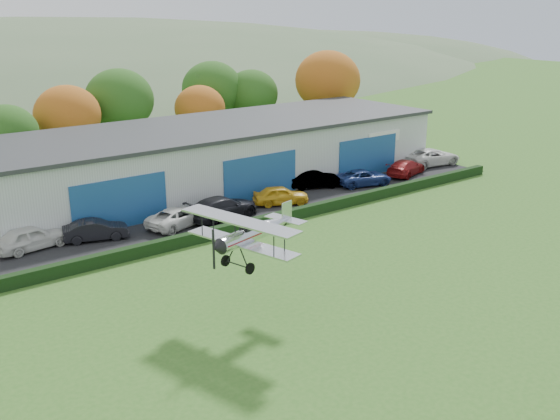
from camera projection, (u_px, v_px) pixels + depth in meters
ground at (432, 315)px, 32.24m from camera, size 300.00×300.00×0.00m
apron at (247, 205)px, 49.91m from camera, size 48.00×9.00×0.05m
hedge at (284, 216)px, 46.15m from camera, size 46.00×0.60×0.80m
hangar at (221, 154)px, 55.56m from camera, size 40.60×12.60×5.30m
tree_belt at (114, 107)px, 61.88m from camera, size 75.70×13.22×10.12m
car_0 at (31, 238)px, 40.64m from camera, size 4.86×2.50×1.58m
car_1 at (96, 230)px, 42.31m from camera, size 4.49×2.66×1.40m
car_2 at (178, 217)px, 44.98m from camera, size 5.43×3.72×1.38m
car_3 at (222, 207)px, 46.61m from camera, size 5.86×2.88×1.64m
car_4 at (281, 195)px, 49.93m from camera, size 4.68×3.38×1.48m
car_5 at (315, 179)px, 54.51m from camera, size 4.86×3.21×1.51m
car_6 at (364, 177)px, 55.30m from camera, size 5.34×3.48×1.37m
car_7 at (406, 167)px, 58.58m from camera, size 5.38×3.44×1.45m
car_8 at (432, 157)px, 62.31m from camera, size 6.16×3.50×1.62m
biplane at (251, 232)px, 30.57m from camera, size 5.87×6.66×2.48m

